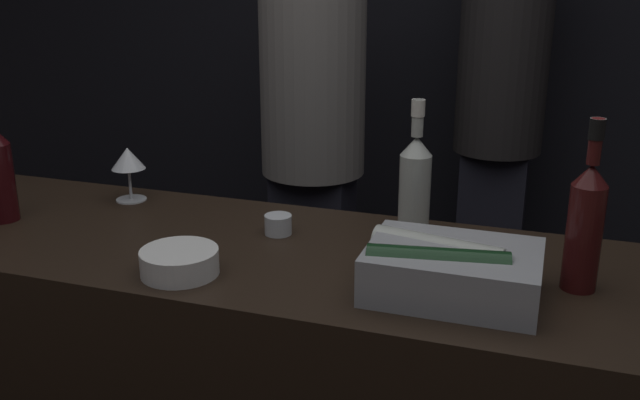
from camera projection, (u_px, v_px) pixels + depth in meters
wall_back_chalkboard at (456, 8)px, 3.26m from camera, size 6.40×0.06×2.80m
ice_bin_with_bottles at (449, 269)px, 1.40m from camera, size 0.35×0.24×0.11m
bowl_white at (180, 261)px, 1.50m from camera, size 0.17×0.17×0.05m
wine_glass at (128, 161)px, 1.95m from camera, size 0.09×0.09×0.15m
candle_votive at (278, 224)px, 1.73m from camera, size 0.07×0.07×0.05m
white_wine_bottle at (415, 180)px, 1.71m from camera, size 0.08×0.08×0.33m
red_wine_bottle_black_foil at (585, 222)px, 1.40m from camera, size 0.07×0.07×0.35m
person_in_hoodie at (499, 109)px, 2.93m from camera, size 0.36×0.36×1.83m
person_blond_tee at (313, 132)px, 2.82m from camera, size 0.41×0.41×1.74m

